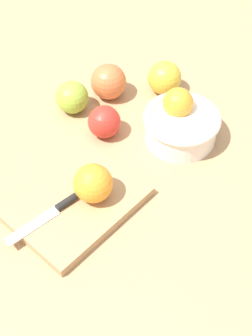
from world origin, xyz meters
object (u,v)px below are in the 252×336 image
object	(u,v)px
knife	(52,212)
apple_mid_left_2	(104,122)
orange_on_board	(93,183)
apple_front_left_2	(72,97)
cutting_board	(78,204)
apple_front_left	(109,82)
apple_mid_left	(164,78)
bowl	(181,123)

from	to	relation	value
knife	apple_mid_left_2	xyz separation A→B (m)	(-0.23, -0.10, 0.01)
orange_on_board	apple_front_left_2	distance (m)	0.28
cutting_board	knife	world-z (taller)	knife
apple_front_left	apple_mid_left_2	bearing A→B (deg)	41.31
cutting_board	knife	size ratio (longest dim) A/B	1.59
cutting_board	apple_mid_left	xyz separation A→B (m)	(-0.38, -0.11, 0.03)
bowl	apple_mid_left_2	size ratio (longest dim) A/B	2.30
orange_on_board	apple_mid_left_2	xyz separation A→B (m)	(-0.15, -0.12, -0.02)
orange_on_board	apple_front_left_2	xyz separation A→B (m)	(-0.15, -0.23, -0.02)
apple_front_left	knife	bearing A→B (deg)	29.05
bowl	apple_front_left_2	world-z (taller)	bowl
apple_front_left	apple_front_left_2	world-z (taller)	apple_front_left
apple_mid_left	apple_mid_left_2	xyz separation A→B (m)	(0.20, 0.00, -0.00)
cutting_board	knife	xyz separation A→B (m)	(0.05, -0.01, 0.01)
bowl	apple_mid_left_2	world-z (taller)	bowl
orange_on_board	apple_mid_left	world-z (taller)	orange_on_board
cutting_board	apple_mid_left	distance (m)	0.40
bowl	apple_front_left_2	bearing A→B (deg)	-66.06
apple_front_left	apple_front_left_2	size ratio (longest dim) A/B	1.11
apple_mid_left	apple_mid_left_2	distance (m)	0.20
knife	apple_mid_left_2	bearing A→B (deg)	-157.36
orange_on_board	knife	world-z (taller)	orange_on_board
apple_front_left_2	apple_mid_left_2	size ratio (longest dim) A/B	1.04
cutting_board	apple_mid_left	bearing A→B (deg)	-163.77
knife	apple_front_left_2	xyz separation A→B (m)	(-0.23, -0.21, 0.01)
bowl	knife	bearing A→B (deg)	-4.84
knife	cutting_board	bearing A→B (deg)	167.30
bowl	orange_on_board	bearing A→B (deg)	-0.76
apple_front_left	apple_front_left_2	distance (m)	0.10
apple_front_left_2	apple_mid_left_2	bearing A→B (deg)	87.70
apple_front_left_2	apple_mid_left_2	distance (m)	0.11
orange_on_board	apple_front_left	xyz separation A→B (m)	(-0.25, -0.21, -0.02)
knife	apple_front_left_2	bearing A→B (deg)	-138.71
apple_front_left	bowl	bearing A→B (deg)	92.76
apple_mid_left	apple_mid_left_2	size ratio (longest dim) A/B	1.11
apple_mid_left	apple_mid_left_2	world-z (taller)	apple_mid_left
knife	apple_mid_left	world-z (taller)	apple_mid_left
knife	apple_mid_left	xyz separation A→B (m)	(-0.43, -0.10, 0.02)
apple_front_left_2	apple_mid_left_2	world-z (taller)	apple_front_left_2
knife	apple_mid_left_2	world-z (taller)	apple_mid_left_2
cutting_board	apple_front_left_2	bearing A→B (deg)	-129.87
knife	apple_front_left_2	size ratio (longest dim) A/B	2.06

